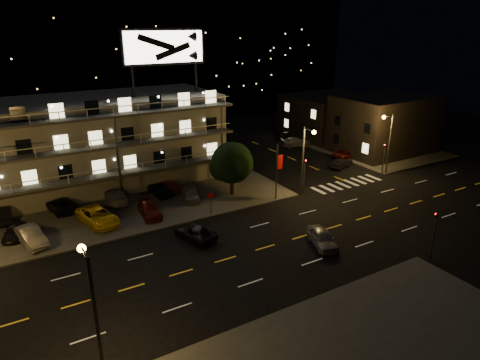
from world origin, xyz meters
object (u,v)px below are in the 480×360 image
road_car_east (322,238)px  road_car_west (195,232)px  lot_car_2 (98,216)px  lot_car_7 (115,195)px  lot_car_4 (191,193)px  tree (232,164)px  side_car_0 (342,163)px

road_car_east → road_car_west: bearing=161.2°
lot_car_2 → lot_car_7: (2.97, 4.57, -0.02)m
lot_car_2 → road_car_west: bearing=-59.8°
lot_car_2 → lot_car_4: 10.48m
tree → lot_car_7: tree is taller
lot_car_7 → road_car_west: bearing=111.8°
lot_car_4 → side_car_0: lot_car_4 is taller
lot_car_7 → lot_car_4: bearing=158.1°
lot_car_2 → road_car_east: size_ratio=1.29×
tree → lot_car_7: (-12.06, 4.55, -2.91)m
lot_car_4 → side_car_0: bearing=18.4°
tree → side_car_0: bearing=3.7°
road_car_east → road_car_west: (-9.21, 6.87, -0.10)m
tree → lot_car_2: bearing=-179.9°
tree → lot_car_2: size_ratio=1.12×
lot_car_7 → road_car_east: 23.02m
tree → lot_car_4: 5.58m
lot_car_7 → tree: bearing=162.7°
road_car_east → lot_car_4: bearing=128.5°
tree → lot_car_7: size_ratio=1.19×
tree → side_car_0: (17.91, 1.15, -3.17)m
lot_car_7 → road_car_west: (3.99, -11.99, -0.27)m
road_car_west → lot_car_7: bearing=-87.6°
lot_car_4 → road_car_west: lot_car_4 is taller
side_car_0 → road_car_west: size_ratio=0.86×
tree → lot_car_2: (-15.03, -0.02, -2.89)m
tree → road_car_west: tree is taller
lot_car_2 → lot_car_7: 5.45m
tree → side_car_0: tree is taller
lot_car_7 → side_car_0: bearing=176.9°
side_car_0 → road_car_west: bearing=89.3°
road_car_west → tree: bearing=-153.4°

